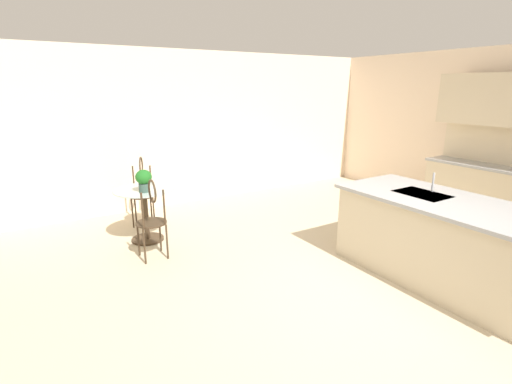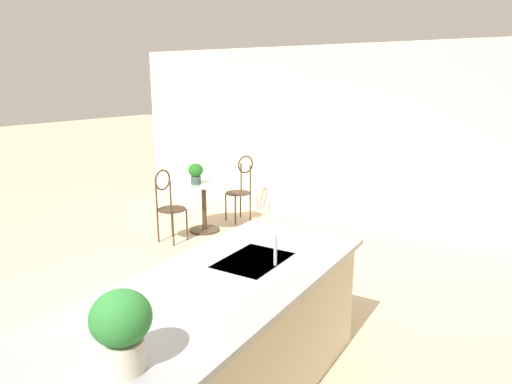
% 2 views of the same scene
% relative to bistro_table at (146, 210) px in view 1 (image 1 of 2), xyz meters
% --- Properties ---
extents(ground_plane, '(40.00, 40.00, 0.00)m').
position_rel_bistro_table_xyz_m(ground_plane, '(2.77, 1.57, -0.45)').
color(ground_plane, beige).
extents(wall_left_window, '(0.12, 7.80, 2.70)m').
position_rel_bistro_table_xyz_m(wall_left_window, '(-1.49, 1.57, 0.90)').
color(wall_left_window, beige).
rests_on(wall_left_window, ground).
extents(kitchen_island, '(2.80, 1.06, 0.92)m').
position_rel_bistro_table_xyz_m(kitchen_island, '(3.07, 2.42, 0.02)').
color(kitchen_island, beige).
rests_on(kitchen_island, ground).
extents(back_counter_run, '(2.44, 0.64, 1.52)m').
position_rel_bistro_table_xyz_m(back_counter_run, '(2.37, 4.78, 0.05)').
color(back_counter_run, beige).
rests_on(back_counter_run, ground).
extents(bistro_table, '(0.80, 0.80, 0.74)m').
position_rel_bistro_table_xyz_m(bistro_table, '(0.00, 0.00, 0.00)').
color(bistro_table, '#3D2D1E').
rests_on(bistro_table, ground).
extents(chair_near_window, '(0.49, 0.39, 1.04)m').
position_rel_bistro_table_xyz_m(chair_near_window, '(0.65, -0.10, 0.13)').
color(chair_near_window, '#3D2D1E').
rests_on(chair_near_window, ground).
extents(chair_by_island, '(0.52, 0.50, 1.04)m').
position_rel_bistro_table_xyz_m(chair_by_island, '(-0.73, 0.17, 0.13)').
color(chair_by_island, '#3D2D1E').
rests_on(chair_by_island, ground).
extents(sink_faucet, '(0.02, 0.02, 0.22)m').
position_rel_bistro_table_xyz_m(sink_faucet, '(2.52, 2.60, 0.58)').
color(sink_faucet, '#B2B5BA').
rests_on(sink_faucet, kitchen_island).
extents(potted_plant_on_table, '(0.21, 0.21, 0.30)m').
position_rel_bistro_table_xyz_m(potted_plant_on_table, '(0.14, -0.03, 0.46)').
color(potted_plant_on_table, '#385147').
rests_on(potted_plant_on_table, bistro_table).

